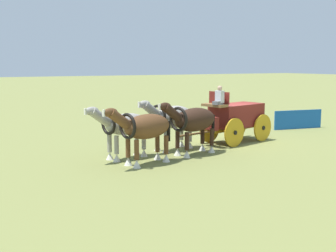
% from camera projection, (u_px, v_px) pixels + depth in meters
% --- Properties ---
extents(ground_plane, '(220.00, 220.00, 0.00)m').
position_uv_depth(ground_plane, '(236.00, 142.00, 21.02)').
color(ground_plane, olive).
extents(show_wagon, '(5.77, 2.37, 2.81)m').
position_uv_depth(show_wagon, '(235.00, 117.00, 20.75)').
color(show_wagon, maroon).
rests_on(show_wagon, ground).
extents(draft_horse_rear_near, '(3.15, 1.47, 2.30)m').
position_uv_depth(draft_horse_rear_near, '(193.00, 121.00, 17.88)').
color(draft_horse_rear_near, '#331E14').
rests_on(draft_horse_rear_near, ground).
extents(draft_horse_rear_off, '(3.09, 1.45, 2.29)m').
position_uv_depth(draft_horse_rear_off, '(172.00, 118.00, 18.83)').
color(draft_horse_rear_off, '#9E998E').
rests_on(draft_horse_rear_off, ground).
extents(draft_horse_lead_near, '(3.08, 1.41, 2.26)m').
position_uv_depth(draft_horse_lead_near, '(144.00, 128.00, 16.15)').
color(draft_horse_lead_near, brown).
rests_on(draft_horse_lead_near, ground).
extents(draft_horse_lead_off, '(2.96, 1.30, 2.20)m').
position_uv_depth(draft_horse_lead_off, '(124.00, 126.00, 17.10)').
color(draft_horse_lead_off, '#9E998E').
rests_on(draft_horse_lead_off, ground).
extents(sponsor_banner, '(3.16, 0.60, 1.10)m').
position_uv_depth(sponsor_banner, '(298.00, 119.00, 25.11)').
color(sponsor_banner, '#1959B2').
rests_on(sponsor_banner, ground).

